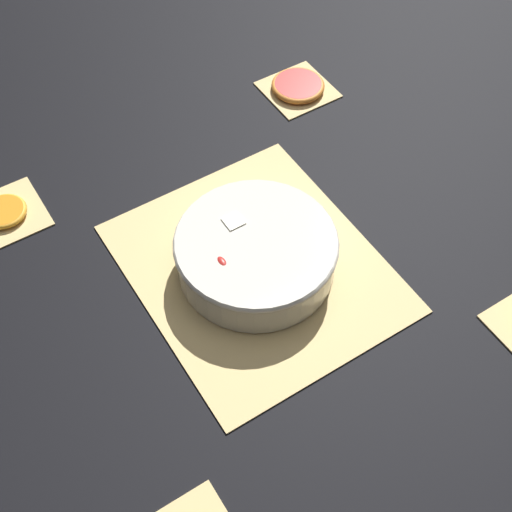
# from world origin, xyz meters

# --- Properties ---
(ground_plane) EXTENTS (6.00, 6.00, 0.00)m
(ground_plane) POSITION_xyz_m (0.00, 0.00, 0.00)
(ground_plane) COLOR black
(bamboo_mat_center) EXTENTS (0.42, 0.36, 0.01)m
(bamboo_mat_center) POSITION_xyz_m (0.00, 0.00, 0.00)
(bamboo_mat_center) COLOR #D6B775
(bamboo_mat_center) RESTS_ON ground_plane
(coaster_mat_near_right) EXTENTS (0.13, 0.13, 0.01)m
(coaster_mat_near_right) POSITION_xyz_m (0.32, -0.30, 0.00)
(coaster_mat_near_right) COLOR #D6B775
(coaster_mat_near_right) RESTS_ON ground_plane
(coaster_mat_far_right) EXTENTS (0.13, 0.13, 0.01)m
(coaster_mat_far_right) POSITION_xyz_m (0.32, 0.30, 0.00)
(coaster_mat_far_right) COLOR #D6B775
(coaster_mat_far_right) RESTS_ON ground_plane
(fruit_salad_bowl) EXTENTS (0.25, 0.25, 0.07)m
(fruit_salad_bowl) POSITION_xyz_m (0.00, 0.00, 0.04)
(fruit_salad_bowl) COLOR silver
(fruit_salad_bowl) RESTS_ON bamboo_mat_center
(orange_slice_whole) EXTENTS (0.08, 0.08, 0.01)m
(orange_slice_whole) POSITION_xyz_m (0.32, 0.30, 0.01)
(orange_slice_whole) COLOR orange
(orange_slice_whole) RESTS_ON coaster_mat_far_right
(grapefruit_slice) EXTENTS (0.10, 0.10, 0.01)m
(grapefruit_slice) POSITION_xyz_m (0.32, -0.30, 0.01)
(grapefruit_slice) COLOR #B2231E
(grapefruit_slice) RESTS_ON coaster_mat_near_right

